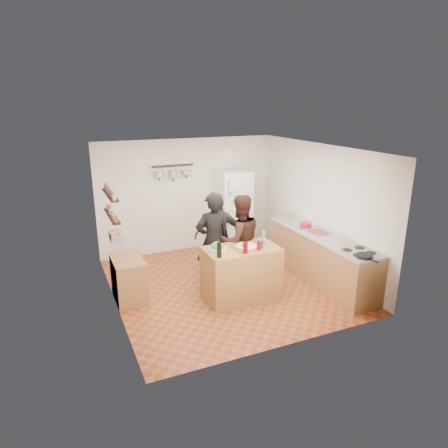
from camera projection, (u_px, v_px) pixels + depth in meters
name	position (u px, v px, depth m)	size (l,w,h in m)	color
room_shell	(218.00, 215.00, 7.40)	(4.20, 4.20, 4.20)	brown
prep_island	(241.00, 273.00, 6.82)	(1.25, 0.72, 0.91)	olive
pizza_board	(246.00, 247.00, 6.70)	(0.42, 0.34, 0.02)	brown
pizza	(246.00, 246.00, 6.69)	(0.34, 0.34, 0.02)	beige
salad_bowl	(217.00, 249.00, 6.56)	(0.28, 0.28, 0.06)	silver
wine_bottle	(219.00, 250.00, 6.27)	(0.08, 0.08, 0.24)	black
wine_glass_near	(245.00, 248.00, 6.43)	(0.08, 0.08, 0.19)	#4E060A
wine_glass_far	(259.00, 246.00, 6.58)	(0.06, 0.06, 0.16)	#62080D
pepper_mill	(264.00, 238.00, 6.88)	(0.06, 0.06, 0.19)	olive
salt_canister	(261.00, 244.00, 6.68)	(0.08, 0.08, 0.13)	navy
person_left	(213.00, 241.00, 7.09)	(0.65, 0.42, 1.78)	black
person_center	(240.00, 241.00, 7.22)	(0.83, 0.64, 1.70)	black
person_back	(219.00, 235.00, 7.66)	(0.93, 0.39, 1.59)	#312E2C
counter_run	(321.00, 258.00, 7.47)	(0.63, 2.63, 0.90)	#9E7042
stove_top	(359.00, 252.00, 6.50)	(0.60, 0.62, 0.02)	white
skillet	(364.00, 256.00, 6.25)	(0.26, 0.26, 0.05)	black
sink	(297.00, 222.00, 8.08)	(0.50, 0.80, 0.03)	silver
cutting_board	(319.00, 233.00, 7.43)	(0.30, 0.40, 0.02)	#985437
red_bowl	(306.00, 225.00, 7.71)	(0.22, 0.22, 0.09)	#A91326
fridge	(233.00, 210.00, 9.06)	(0.70, 0.68, 1.80)	white
wall_clock	(227.00, 153.00, 8.97)	(0.30, 0.30, 0.03)	silver
spice_shelf_lower	(112.00, 216.00, 6.41)	(0.12, 1.00, 0.03)	black
spice_shelf_upper	(110.00, 195.00, 6.31)	(0.12, 1.00, 0.03)	black
produce_basket	(116.00, 236.00, 6.53)	(0.18, 0.35, 0.14)	silver
side_table	(129.00, 278.00, 6.82)	(0.50, 0.80, 0.73)	olive
pot_rack	(173.00, 166.00, 8.46)	(0.90, 0.04, 0.04)	black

